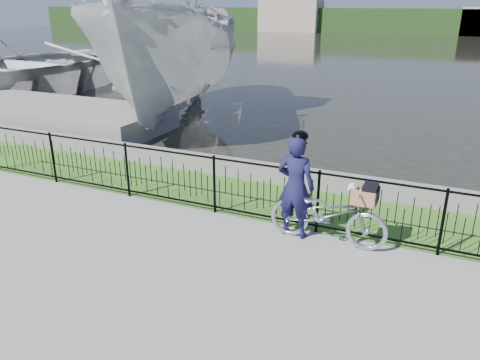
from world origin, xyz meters
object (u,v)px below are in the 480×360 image
at_px(boat_near, 175,56).
at_px(boat_far, 30,67).
at_px(dock, 27,112).
at_px(cyclist, 296,186).
at_px(bicycle_rig, 329,213).

bearing_deg(boat_near, boat_far, 167.89).
bearing_deg(dock, cyclist, -21.34).
xyz_separation_m(bicycle_rig, boat_far, (-15.42, 8.38, 0.59)).
relative_size(bicycle_rig, boat_far, 0.18).
height_order(bicycle_rig, boat_far, boat_far).
relative_size(cyclist, boat_near, 0.17).
xyz_separation_m(cyclist, boat_far, (-14.83, 8.36, 0.20)).
height_order(dock, boat_near, boat_near).
bearing_deg(boat_far, dock, -45.23).
xyz_separation_m(dock, cyclist, (10.67, -4.17, 0.57)).
distance_m(boat_near, boat_far, 8.83).
distance_m(bicycle_rig, boat_near, 9.60).
bearing_deg(boat_near, bicycle_rig, -43.71).
bearing_deg(boat_near, cyclist, -46.20).
relative_size(boat_near, boat_far, 1.03).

